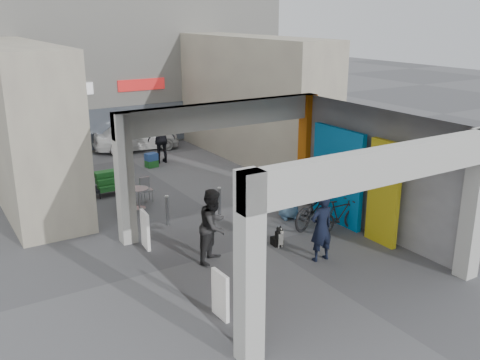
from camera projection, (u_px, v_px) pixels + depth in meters
ground at (263, 243)px, 14.25m from camera, size 90.00×90.00×0.00m
arcade_canopy at (301, 165)px, 13.17m from camera, size 6.40×6.45×6.40m
far_building at (92, 56)px, 24.41m from camera, size 18.00×4.08×8.00m
plaza_bldg_left at (20, 122)px, 17.33m from camera, size 2.00×9.00×5.00m
plaza_bldg_right at (252, 99)px, 21.85m from camera, size 2.00×9.00×5.00m
bollard_left at (167, 211)px, 15.37m from camera, size 0.09×0.09×0.87m
bollard_center at (219, 202)px, 15.99m from camera, size 0.09×0.09×0.91m
bollard_right at (264, 191)px, 16.98m from camera, size 0.09×0.09×0.91m
advert_board_near at (221, 295)px, 10.66m from camera, size 0.12×0.55×1.00m
advert_board_far at (145, 230)px, 13.85m from camera, size 0.14×0.55×1.00m
cafe_set at (133, 198)px, 16.87m from camera, size 1.32×1.06×0.80m
produce_stand at (112, 185)px, 18.01m from camera, size 1.21×0.65×0.79m
crate_stack at (151, 160)px, 21.21m from camera, size 0.50×0.41×0.56m
border_collie at (278, 238)px, 14.02m from camera, size 0.22×0.42×0.59m
man_with_dog at (321, 227)px, 13.05m from camera, size 0.65×0.44×1.73m
man_back_turned at (214, 226)px, 13.01m from camera, size 1.14×1.09×1.86m
man_elderly at (290, 191)px, 15.77m from camera, size 0.94×0.76×1.68m
man_crates at (162, 139)px, 21.63m from camera, size 1.20×0.63×1.95m
bicycle_front at (316, 207)px, 15.36m from camera, size 2.21×1.35×1.10m
bicycle_rear at (340, 215)px, 14.92m from camera, size 1.58×0.50×0.94m
white_van at (136, 136)px, 23.72m from camera, size 3.93×2.04×1.28m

